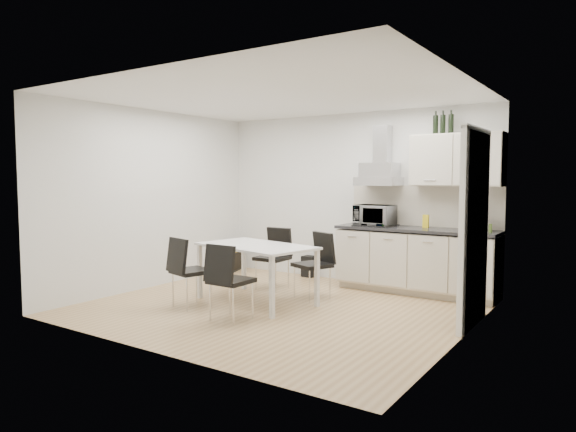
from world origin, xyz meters
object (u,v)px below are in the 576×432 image
(kitchenette, at_px, (419,234))
(floor_speaker, at_px, (309,266))
(chair_near_right, at_px, (231,282))
(dining_table, at_px, (256,250))
(chair_far_right, at_px, (312,266))
(guitar_amp, at_px, (232,258))
(chair_far_left, at_px, (272,259))
(chair_near_left, at_px, (192,272))

(kitchenette, distance_m, floor_speaker, 2.01)
(kitchenette, xyz_separation_m, floor_speaker, (-1.89, 0.17, -0.66))
(kitchenette, height_order, floor_speaker, kitchenette)
(chair_near_right, xyz_separation_m, floor_speaker, (-0.59, 2.66, -0.27))
(dining_table, relative_size, chair_far_right, 1.89)
(dining_table, xyz_separation_m, floor_speaker, (-0.32, 1.84, -0.51))
(guitar_amp, height_order, floor_speaker, guitar_amp)
(chair_far_left, distance_m, floor_speaker, 1.11)
(dining_table, bearing_deg, guitar_amp, 148.92)
(chair_far_left, distance_m, chair_near_left, 1.43)
(guitar_amp, bearing_deg, chair_far_right, -43.66)
(floor_speaker, bearing_deg, chair_near_right, -74.33)
(chair_near_right, bearing_deg, kitchenette, 62.70)
(guitar_amp, distance_m, floor_speaker, 1.44)
(chair_near_left, xyz_separation_m, chair_near_right, (0.79, -0.18, 0.00))
(kitchenette, relative_size, guitar_amp, 4.55)
(kitchenette, xyz_separation_m, chair_far_right, (-1.08, -1.10, -0.39))
(chair_near_right, bearing_deg, chair_far_right, 81.10)
(chair_far_right, relative_size, chair_near_left, 1.00)
(dining_table, bearing_deg, floor_speaker, 111.38)
(kitchenette, height_order, dining_table, kitchenette)
(dining_table, height_order, chair_near_left, chair_near_left)
(chair_far_right, bearing_deg, dining_table, 71.85)
(chair_far_right, xyz_separation_m, floor_speaker, (-0.82, 1.26, -0.27))
(chair_near_right, relative_size, floor_speaker, 2.59)
(dining_table, height_order, floor_speaker, dining_table)
(chair_far_right, relative_size, guitar_amp, 1.59)
(kitchenette, bearing_deg, dining_table, -133.09)
(kitchenette, distance_m, chair_far_left, 2.11)
(dining_table, bearing_deg, chair_near_left, -117.80)
(chair_near_left, relative_size, floor_speaker, 2.59)
(dining_table, relative_size, guitar_amp, 3.00)
(chair_near_right, height_order, floor_speaker, chair_near_right)
(dining_table, relative_size, chair_far_left, 1.89)
(guitar_amp, bearing_deg, chair_near_left, -80.79)
(dining_table, height_order, chair_far_right, chair_far_right)
(kitchenette, bearing_deg, guitar_amp, -178.53)
(chair_far_right, xyz_separation_m, chair_near_right, (-0.23, -1.40, 0.00))
(chair_far_left, bearing_deg, kitchenette, -155.74)
(chair_near_right, bearing_deg, dining_table, 108.31)
(guitar_amp, xyz_separation_m, floor_speaker, (1.41, 0.25, -0.04))
(chair_far_left, distance_m, chair_near_right, 1.68)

